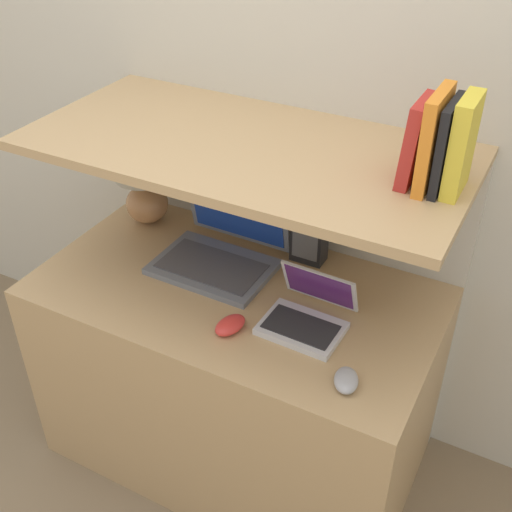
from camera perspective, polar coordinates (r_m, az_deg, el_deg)
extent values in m
cube|color=beige|center=(2.03, 3.57, 13.76)|extent=(6.00, 0.05, 2.40)
cube|color=tan|center=(2.19, -1.71, -10.60)|extent=(1.23, 0.67, 0.73)
cube|color=beige|center=(2.29, 2.54, -1.24)|extent=(1.23, 0.04, 1.16)
cube|color=tan|center=(1.77, -0.98, 9.58)|extent=(1.23, 0.60, 0.03)
ellipsoid|color=#B27A4C|center=(2.28, -9.65, 4.62)|extent=(0.15, 0.15, 0.14)
cylinder|color=tan|center=(2.24, -9.87, 6.55)|extent=(0.02, 0.02, 0.04)
cone|color=#B2AD99|center=(2.19, -10.11, 8.76)|extent=(0.20, 0.20, 0.15)
cube|color=slate|center=(2.03, -3.83, -0.99)|extent=(0.37, 0.26, 0.02)
cube|color=#47474C|center=(2.02, -3.99, -0.87)|extent=(0.32, 0.18, 0.00)
cube|color=slate|center=(2.07, -1.70, 4.21)|extent=(0.37, 0.06, 0.25)
cube|color=navy|center=(2.06, -1.77, 4.17)|extent=(0.33, 0.05, 0.22)
cube|color=silver|center=(1.80, 4.08, -6.44)|extent=(0.23, 0.17, 0.02)
cube|color=#232326|center=(1.79, 4.00, -6.28)|extent=(0.20, 0.12, 0.00)
cube|color=silver|center=(1.83, 5.69, -2.68)|extent=(0.23, 0.07, 0.13)
cube|color=#4C1E60|center=(1.83, 5.63, -2.72)|extent=(0.20, 0.05, 0.12)
ellipsoid|color=red|center=(1.80, -2.31, -6.15)|extent=(0.09, 0.11, 0.04)
ellipsoid|color=#99999E|center=(1.66, 8.02, -10.88)|extent=(0.09, 0.11, 0.04)
cube|color=black|center=(2.04, 4.76, 1.53)|extent=(0.11, 0.07, 0.16)
cube|color=#59595B|center=(2.02, 4.36, 1.06)|extent=(0.09, 0.00, 0.11)
cube|color=gold|center=(1.55, 17.86, 9.30)|extent=(0.04, 0.14, 0.23)
cube|color=black|center=(1.56, 16.60, 9.34)|extent=(0.02, 0.16, 0.22)
cube|color=orange|center=(1.56, 15.51, 9.91)|extent=(0.03, 0.17, 0.23)
cube|color=#A82823|center=(1.57, 14.05, 9.84)|extent=(0.05, 0.14, 0.21)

